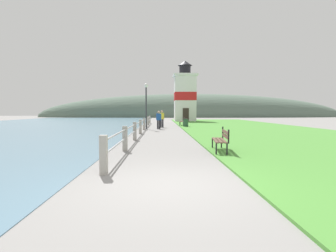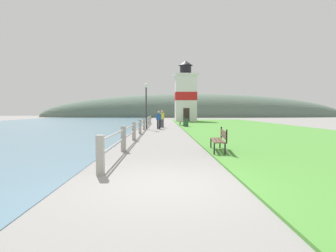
{
  "view_description": "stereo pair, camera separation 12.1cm",
  "coord_description": "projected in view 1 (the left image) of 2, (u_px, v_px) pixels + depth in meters",
  "views": [
    {
      "loc": [
        -0.16,
        -5.48,
        1.59
      ],
      "look_at": [
        0.44,
        16.78,
        0.3
      ],
      "focal_mm": 28.0,
      "sensor_mm": 36.0,
      "label": 1
    },
    {
      "loc": [
        -0.04,
        -5.49,
        1.59
      ],
      "look_at": [
        0.44,
        16.78,
        0.3
      ],
      "focal_mm": 28.0,
      "sensor_mm": 36.0,
      "label": 2
    }
  ],
  "objects": [
    {
      "name": "ground_plane",
      "position": [
        169.0,
        186.0,
        5.57
      ],
      "size": [
        160.0,
        160.0,
        0.0
      ],
      "primitive_type": "plane",
      "color": "gray"
    },
    {
      "name": "distant_hillside",
      "position": [
        192.0,
        117.0,
        68.64
      ],
      "size": [
        80.0,
        16.0,
        12.0
      ],
      "color": "#566B5B",
      "rests_on": "ground_plane"
    },
    {
      "name": "seawall_railing",
      "position": [
        142.0,
        124.0,
        19.98
      ],
      "size": [
        0.18,
        27.22,
        0.99
      ],
      "color": "#A8A399",
      "rests_on": "ground_plane"
    },
    {
      "name": "park_bench_midway",
      "position": [
        183.0,
        121.0,
        27.77
      ],
      "size": [
        0.69,
        1.9,
        0.94
      ],
      "rotation": [
        0.0,
        0.0,
        3.02
      ],
      "color": "brown",
      "rests_on": "ground_plane"
    },
    {
      "name": "lighthouse",
      "position": [
        185.0,
        95.0,
        39.75
      ],
      "size": [
        3.61,
        3.61,
        9.15
      ],
      "color": "white",
      "rests_on": "ground_plane"
    },
    {
      "name": "trash_bin",
      "position": [
        186.0,
        123.0,
        25.6
      ],
      "size": [
        0.54,
        0.54,
        0.84
      ],
      "color": "#2D5138",
      "rests_on": "ground_plane"
    },
    {
      "name": "person_strolling",
      "position": [
        162.0,
        118.0,
        24.97
      ],
      "size": [
        0.44,
        0.32,
        1.63
      ],
      "rotation": [
        0.0,
        0.0,
        1.85
      ],
      "color": "#28282D",
      "rests_on": "ground_plane"
    },
    {
      "name": "person_by_railing",
      "position": [
        159.0,
        119.0,
        22.81
      ],
      "size": [
        0.44,
        0.34,
        1.59
      ],
      "rotation": [
        0.0,
        0.0,
        1.94
      ],
      "color": "#28282D",
      "rests_on": "ground_plane"
    },
    {
      "name": "lamp_post",
      "position": [
        146.0,
        98.0,
        22.57
      ],
      "size": [
        0.36,
        0.36,
        3.96
      ],
      "color": "#333338",
      "rests_on": "ground_plane"
    },
    {
      "name": "park_bench_near",
      "position": [
        222.0,
        138.0,
        9.98
      ],
      "size": [
        0.67,
        1.8,
        0.94
      ],
      "rotation": [
        0.0,
        0.0,
        3.03
      ],
      "color": "brown",
      "rests_on": "ground_plane"
    },
    {
      "name": "grass_verge",
      "position": [
        253.0,
        129.0,
        22.23
      ],
      "size": [
        12.0,
        49.48,
        0.06
      ],
      "color": "#4C8E38",
      "rests_on": "ground_plane"
    }
  ]
}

